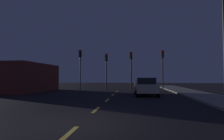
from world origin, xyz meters
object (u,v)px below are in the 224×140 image
Objects in this scene: traffic_signal_center_right at (131,63)px; street_lamp_right at (221,33)px; traffic_signal_far_left at (80,62)px; car_stopped_ahead at (146,86)px; traffic_signal_far_right at (163,62)px; traffic_signal_center_left at (106,65)px.

street_lamp_right is (5.98, -9.62, 1.16)m from traffic_signal_center_right.
street_lamp_right reaches higher than traffic_signal_center_right.
car_stopped_ahead is (7.83, -5.60, -2.75)m from traffic_signal_far_left.
traffic_signal_far_right is 0.65× the size of street_lamp_right.
traffic_signal_center_left is at bearing -179.99° from traffic_signal_far_right.
traffic_signal_center_right is 0.97× the size of traffic_signal_far_right.
traffic_signal_center_left is 6.89m from traffic_signal_far_right.
traffic_signal_center_left is at bearing 128.39° from car_stopped_ahead.
street_lamp_right reaches higher than traffic_signal_far_right.
traffic_signal_far_left is at bearing 180.00° from traffic_signal_far_right.
traffic_signal_far_left is 3.41m from traffic_signal_center_left.
traffic_signal_far_left is 1.11× the size of car_stopped_ahead.
car_stopped_ahead is (4.44, -5.60, -2.41)m from traffic_signal_center_left.
street_lamp_right reaches higher than traffic_signal_center_left.
traffic_signal_far_right is at bearing 0.00° from traffic_signal_center_right.
car_stopped_ahead is (1.35, -5.60, -2.54)m from traffic_signal_center_right.
traffic_signal_center_right is (6.48, -0.00, -0.21)m from traffic_signal_far_left.
car_stopped_ahead is (-2.45, -5.60, -2.62)m from traffic_signal_far_right.
traffic_signal_far_left is at bearing 144.41° from car_stopped_ahead.
traffic_signal_far_left is 15.77m from street_lamp_right.
car_stopped_ahead is at bearing 139.00° from street_lamp_right.
traffic_signal_far_left is at bearing 179.98° from traffic_signal_center_left.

